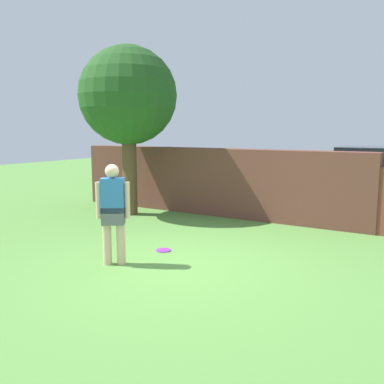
# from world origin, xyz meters

# --- Properties ---
(ground_plane) EXTENTS (40.00, 40.00, 0.00)m
(ground_plane) POSITION_xyz_m (0.00, 0.00, 0.00)
(ground_plane) COLOR #568C3D
(brick_wall) EXTENTS (7.92, 0.50, 1.69)m
(brick_wall) POSITION_xyz_m (-1.50, 3.95, 0.85)
(brick_wall) COLOR brown
(brick_wall) RESTS_ON ground
(tree) EXTENTS (2.43, 2.43, 4.21)m
(tree) POSITION_xyz_m (-3.28, 2.83, 2.96)
(tree) COLOR brown
(tree) RESTS_ON ground
(person) EXTENTS (0.47, 0.38, 1.62)m
(person) POSITION_xyz_m (-0.91, -0.45, 0.90)
(person) COLOR beige
(person) RESTS_ON ground
(car) EXTENTS (4.21, 1.94, 1.72)m
(car) POSITION_xyz_m (2.16, 6.22, 0.86)
(car) COLOR navy
(car) RESTS_ON ground
(frisbee_purple) EXTENTS (0.27, 0.27, 0.02)m
(frisbee_purple) POSITION_xyz_m (-0.66, 0.57, 0.01)
(frisbee_purple) COLOR purple
(frisbee_purple) RESTS_ON ground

